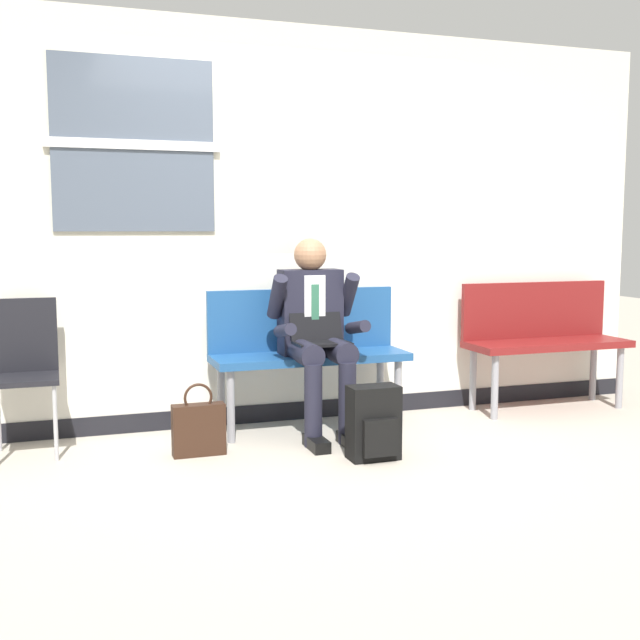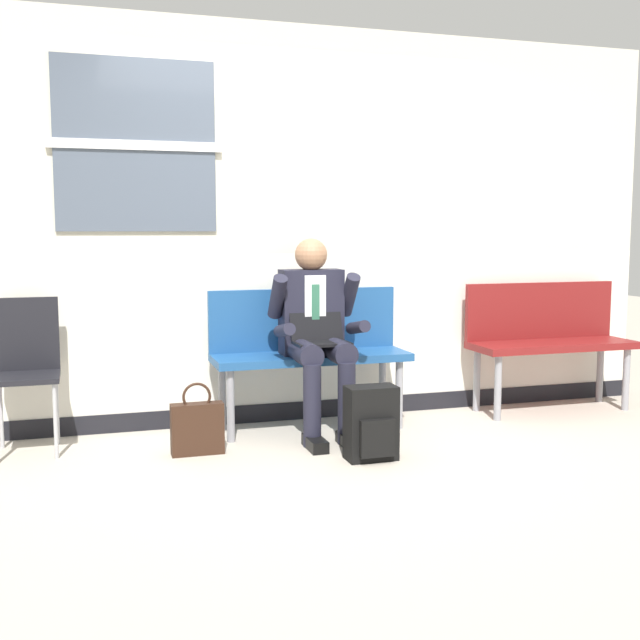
# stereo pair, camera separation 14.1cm
# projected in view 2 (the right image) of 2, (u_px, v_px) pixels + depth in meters

# --- Properties ---
(ground_plane) EXTENTS (18.00, 18.00, 0.00)m
(ground_plane) POSITION_uv_depth(u_px,v_px,m) (328.00, 443.00, 4.83)
(ground_plane) COLOR #B2A899
(station_wall) EXTENTS (5.36, 0.17, 2.66)m
(station_wall) POSITION_uv_depth(u_px,v_px,m) (295.00, 227.00, 5.35)
(station_wall) COLOR beige
(station_wall) RESTS_ON ground
(bench_with_person) EXTENTS (1.29, 0.42, 0.92)m
(bench_with_person) POSITION_uv_depth(u_px,v_px,m) (308.00, 345.00, 5.18)
(bench_with_person) COLOR navy
(bench_with_person) RESTS_ON ground
(bench_empty) EXTENTS (1.21, 0.42, 0.92)m
(bench_empty) POSITION_uv_depth(u_px,v_px,m) (547.00, 334.00, 5.71)
(bench_empty) COLOR maroon
(bench_empty) RESTS_ON ground
(person_seated) EXTENTS (0.57, 0.70, 1.26)m
(person_seated) POSITION_uv_depth(u_px,v_px,m) (316.00, 330.00, 4.97)
(person_seated) COLOR #1E1E2D
(person_seated) RESTS_ON ground
(backpack) EXTENTS (0.29, 0.20, 0.43)m
(backpack) POSITION_uv_depth(u_px,v_px,m) (372.00, 424.00, 4.47)
(backpack) COLOR black
(backpack) RESTS_ON ground
(handbag) EXTENTS (0.31, 0.10, 0.43)m
(handbag) POSITION_uv_depth(u_px,v_px,m) (197.00, 427.00, 4.58)
(handbag) COLOR #331E14
(handbag) RESTS_ON ground
(folding_chair) EXTENTS (0.38, 0.38, 0.91)m
(folding_chair) POSITION_uv_depth(u_px,v_px,m) (26.00, 360.00, 4.63)
(folding_chair) COLOR black
(folding_chair) RESTS_ON ground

